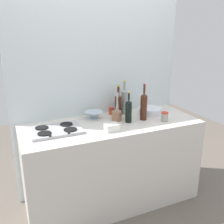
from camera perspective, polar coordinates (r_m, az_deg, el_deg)
ground_plane at (r=2.98m, az=0.00°, el=-19.06°), size 6.00×6.00×0.00m
counter_block at (r=2.73m, az=0.00°, el=-11.47°), size 1.80×0.70×0.90m
backsplash_panel at (r=2.83m, az=-3.11°, el=3.22°), size 1.90×0.06×2.15m
stovetop_hob at (r=2.39m, az=-12.56°, el=-4.01°), size 0.47×0.33×0.04m
plate_stack at (r=2.85m, az=8.60°, el=0.25°), size 0.26×0.26×0.07m
wine_bottle_leftmost at (r=2.81m, az=2.79°, el=2.51°), size 0.07×0.07×0.38m
wine_bottle_mid_left at (r=2.54m, az=3.76°, el=0.28°), size 0.07×0.07×0.32m
wine_bottle_mid_right at (r=2.63m, az=7.18°, el=1.33°), size 0.07×0.07×0.38m
wine_bottle_rightmost at (r=2.75m, az=1.42°, el=1.76°), size 0.08×0.08×0.34m
mixing_bowl at (r=2.67m, az=-4.12°, el=-0.62°), size 0.20×0.20×0.08m
butter_dish at (r=2.35m, az=-0.07°, el=-3.48°), size 0.13×0.10×0.07m
utensil_crock at (r=2.61m, az=1.11°, el=-0.61°), size 0.10×0.10×0.30m
condiment_jar_front at (r=2.66m, az=3.58°, el=-0.72°), size 0.06×0.06×0.08m
condiment_jar_rear at (r=2.81m, az=-0.16°, el=0.26°), size 0.06×0.06×0.08m
condiment_jar_spare at (r=2.65m, az=11.83°, el=-1.03°), size 0.07×0.07×0.10m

